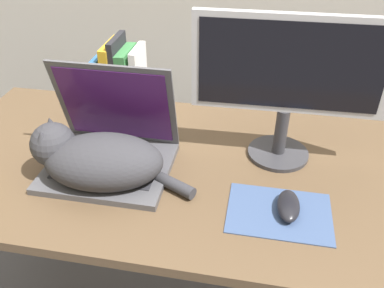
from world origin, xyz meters
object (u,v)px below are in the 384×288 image
laptop (111,148)px  book_row (121,80)px  cat (96,159)px  external_monitor (289,79)px  computer_mouse (288,206)px

laptop → book_row: bearing=102.7°
cat → book_row: book_row is taller
cat → external_monitor: external_monitor is taller
external_monitor → computer_mouse: (0.03, -0.23, -0.22)m
external_monitor → computer_mouse: external_monitor is taller
cat → external_monitor: 0.54m
laptop → computer_mouse: bearing=-12.4°
laptop → cat: (-0.01, -0.08, 0.02)m
external_monitor → book_row: (-0.53, 0.17, -0.13)m
laptop → cat: size_ratio=0.77×
external_monitor → computer_mouse: bearing=-83.5°
external_monitor → computer_mouse: 0.33m
cat → computer_mouse: (0.49, -0.03, -0.05)m
book_row → laptop: bearing=-77.3°
computer_mouse → book_row: bearing=143.7°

